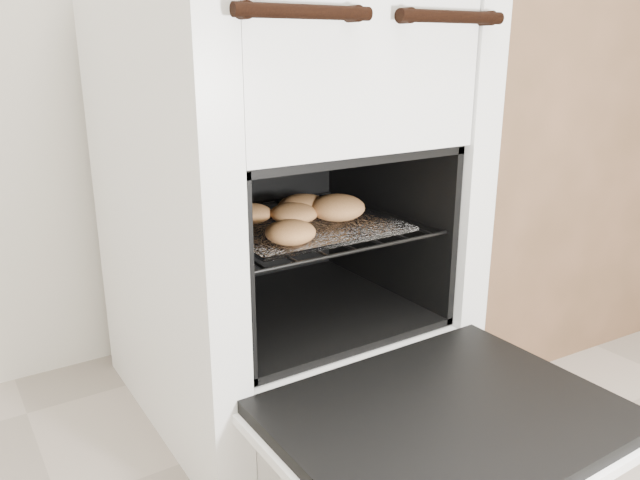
# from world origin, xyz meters

# --- Properties ---
(stove) EXTENTS (0.61, 0.68, 0.93)m
(stove) POSITION_xyz_m (0.19, 1.16, 0.46)
(stove) COLOR white
(stove) RESTS_ON ground
(oven_door) EXTENTS (0.55, 0.43, 0.04)m
(oven_door) POSITION_xyz_m (0.19, 0.65, 0.20)
(oven_door) COLOR black
(oven_door) RESTS_ON stove
(oven_rack) EXTENTS (0.44, 0.43, 0.01)m
(oven_rack) POSITION_xyz_m (0.19, 1.09, 0.42)
(oven_rack) COLOR black
(oven_rack) RESTS_ON stove
(foil_sheet) EXTENTS (0.34, 0.30, 0.01)m
(foil_sheet) POSITION_xyz_m (0.19, 1.07, 0.42)
(foil_sheet) COLOR silver
(foil_sheet) RESTS_ON oven_rack
(baked_rolls) EXTENTS (0.30, 0.29, 0.05)m
(baked_rolls) POSITION_xyz_m (0.18, 1.07, 0.45)
(baked_rolls) COLOR tan
(baked_rolls) RESTS_ON foil_sheet
(counter) EXTENTS (0.99, 0.69, 0.95)m
(counter) POSITION_xyz_m (1.00, 1.22, 0.48)
(counter) COLOR brown
(counter) RESTS_ON ground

